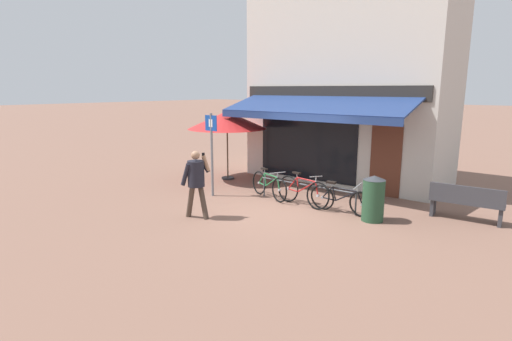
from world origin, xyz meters
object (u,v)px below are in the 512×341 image
object	(u,v)px
litter_bin	(373,198)
parking_sign	(212,146)
cafe_parasol	(227,120)
park_bench	(466,202)
bicycle_red	(302,191)
bicycle_black	(341,200)
pedestrian_adult	(196,177)
bicycle_green	(269,185)

from	to	relation	value
litter_bin	parking_sign	xyz separation A→B (m)	(-4.56, -0.75, 0.92)
cafe_parasol	park_bench	xyz separation A→B (m)	(7.45, 0.18, -1.58)
litter_bin	parking_sign	distance (m)	4.71
bicycle_red	parking_sign	xyz separation A→B (m)	(-2.57, -0.81, 1.08)
cafe_parasol	park_bench	distance (m)	7.61
bicycle_black	pedestrian_adult	size ratio (longest dim) A/B	1.05
litter_bin	park_bench	size ratio (longest dim) A/B	0.67
cafe_parasol	bicycle_black	bearing A→B (deg)	-13.25
bicycle_green	pedestrian_adult	distance (m)	2.61
bicycle_black	parking_sign	xyz separation A→B (m)	(-3.73, -0.78, 1.11)
bicycle_red	cafe_parasol	size ratio (longest dim) A/B	0.66
bicycle_green	litter_bin	size ratio (longest dim) A/B	1.50
bicycle_green	pedestrian_adult	xyz separation A→B (m)	(-0.29, -2.52, 0.63)
pedestrian_adult	park_bench	size ratio (longest dim) A/B	1.02
pedestrian_adult	cafe_parasol	bearing A→B (deg)	132.99
parking_sign	bicycle_red	bearing A→B (deg)	17.40
parking_sign	cafe_parasol	xyz separation A→B (m)	(-1.17, 1.93, 0.57)
bicycle_green	parking_sign	distance (m)	1.99
parking_sign	litter_bin	bearing A→B (deg)	9.38
bicycle_black	parking_sign	world-z (taller)	parking_sign
bicycle_green	parking_sign	world-z (taller)	parking_sign
bicycle_red	pedestrian_adult	size ratio (longest dim) A/B	1.06
litter_bin	cafe_parasol	distance (m)	6.03
park_bench	pedestrian_adult	bearing A→B (deg)	-147.60
litter_bin	parking_sign	size ratio (longest dim) A/B	0.46
cafe_parasol	park_bench	world-z (taller)	cafe_parasol
pedestrian_adult	litter_bin	distance (m)	4.23
bicycle_black	park_bench	world-z (taller)	park_bench
bicycle_black	park_bench	distance (m)	2.88
parking_sign	cafe_parasol	distance (m)	2.33
litter_bin	pedestrian_adult	bearing A→B (deg)	-144.49
bicycle_black	pedestrian_adult	world-z (taller)	pedestrian_adult
bicycle_red	litter_bin	size ratio (longest dim) A/B	1.60
litter_bin	parking_sign	bearing A→B (deg)	-170.62
bicycle_black	litter_bin	world-z (taller)	litter_bin
bicycle_red	cafe_parasol	bearing A→B (deg)	170.76
bicycle_red	bicycle_green	bearing A→B (deg)	-173.82
litter_bin	bicycle_black	bearing A→B (deg)	178.33
parking_sign	cafe_parasol	world-z (taller)	parking_sign
litter_bin	bicycle_red	bearing A→B (deg)	178.47
bicycle_black	park_bench	xyz separation A→B (m)	(2.55, 1.33, 0.10)
parking_sign	park_bench	world-z (taller)	parking_sign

